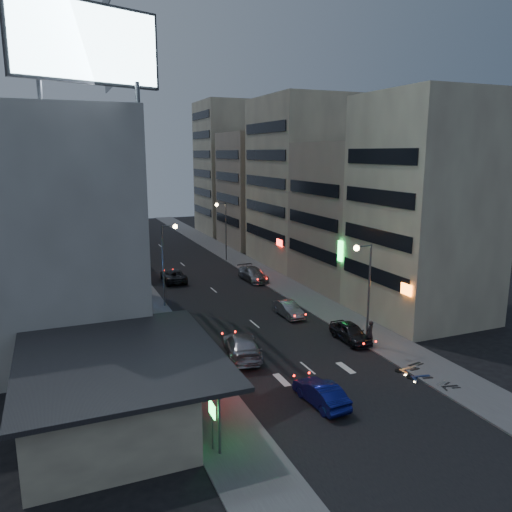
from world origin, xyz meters
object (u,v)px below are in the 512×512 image
parked_car_right_far (253,274)px  road_car_silver (242,346)px  scooter_blue (430,367)px  scooter_black_b (419,355)px  parked_car_right_mid (288,309)px  person (370,333)px  scooter_silver_a (445,374)px  parked_car_right_near (351,332)px  parked_car_left (173,276)px  road_car_blue (321,393)px  scooter_silver_b (415,358)px  scooter_black_a (458,377)px

parked_car_right_far → road_car_silver: size_ratio=0.92×
scooter_blue → scooter_black_b: size_ratio=1.14×
parked_car_right_mid → parked_car_right_far: parked_car_right_far is taller
parked_car_right_mid → scooter_black_b: parked_car_right_mid is taller
parked_car_right_far → person: size_ratio=2.74×
parked_car_right_mid → scooter_silver_a: (3.62, -16.17, -0.08)m
road_car_silver → person: person is taller
parked_car_right_near → parked_car_right_mid: size_ratio=1.06×
parked_car_left → person: 27.34m
scooter_blue → parked_car_right_far: bearing=15.7°
parked_car_right_mid → road_car_blue: road_car_blue is taller
scooter_blue → scooter_silver_b: size_ratio=0.98×
person → scooter_silver_b: bearing=77.3°
scooter_silver_a → parked_car_right_far: bearing=-14.7°
parked_car_left → person: (9.61, -25.59, 0.36)m
parked_car_right_near → person: 1.77m
parked_car_left → scooter_silver_b: 31.77m
scooter_silver_b → scooter_blue: bearing=176.7°
scooter_silver_a → scooter_black_b: (0.48, 3.07, 0.04)m
parked_car_right_mid → scooter_black_a: parked_car_right_mid is taller
person → scooter_black_b: 4.28m
scooter_black_a → scooter_blue: size_ratio=0.85×
parked_car_right_mid → scooter_black_a: size_ratio=2.47×
road_car_blue → scooter_black_b: bearing=-168.7°
parked_car_left → person: person is taller
parked_car_right_far → scooter_blue: bearing=-89.3°
road_car_blue → person: (8.07, 6.54, 0.39)m
scooter_blue → scooter_black_b: 2.17m
parked_car_right_near → road_car_blue: size_ratio=1.01×
scooter_silver_b → scooter_silver_a: bearing=-176.0°
scooter_black_a → scooter_blue: 1.99m
parked_car_left → scooter_black_a: bearing=110.6°
parked_car_right_far → road_car_silver: bearing=-116.2°
parked_car_right_far → road_car_blue: (-7.32, -29.06, -0.07)m
parked_car_right_mid → scooter_black_b: (4.10, -13.10, -0.04)m
scooter_black_b → scooter_silver_b: size_ratio=0.86×
parked_car_right_mid → scooter_black_b: size_ratio=2.40×
road_car_silver → parked_car_right_far: bearing=-102.1°
scooter_silver_a → scooter_blue: 1.12m
road_car_silver → scooter_silver_b: bearing=160.4°
parked_car_right_near → scooter_silver_b: (1.39, -6.04, -0.02)m
road_car_blue → scooter_black_b: road_car_blue is taller
scooter_black_a → parked_car_left: bearing=31.1°
parked_car_right_near → scooter_black_b: 5.98m
scooter_black_a → parked_car_right_near: bearing=25.3°
scooter_black_a → parked_car_right_far: bearing=16.9°
parked_car_right_near → parked_car_left: 25.61m
scooter_blue → scooter_silver_b: (-0.01, 1.52, 0.01)m
parked_car_right_mid → road_car_blue: bearing=-109.9°
parked_car_left → road_car_blue: size_ratio=1.23×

